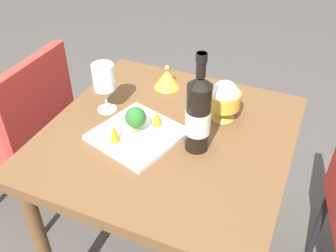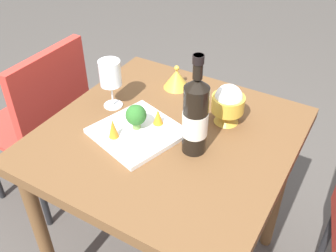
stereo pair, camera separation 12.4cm
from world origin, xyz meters
name	(u,v)px [view 1 (the left image)]	position (x,y,z in m)	size (l,w,h in m)	color
dining_table	(168,156)	(0.00, 0.00, 0.64)	(0.79, 0.79, 0.75)	brown
chair_near_window	(29,124)	(-0.07, -0.68, 0.53)	(0.40, 0.40, 0.85)	red
wine_bottle	(198,114)	(0.03, 0.11, 0.88)	(0.08, 0.08, 0.32)	black
wine_glass	(104,78)	(-0.04, -0.25, 0.88)	(0.08, 0.08, 0.18)	white
rice_bowl	(224,99)	(-0.16, 0.14, 0.82)	(0.11, 0.11, 0.14)	gold
rice_bowl_lid	(167,78)	(-0.26, -0.12, 0.79)	(0.10, 0.10, 0.09)	gold
serving_plate	(137,135)	(0.05, -0.08, 0.76)	(0.31, 0.31, 0.02)	white
broccoli_floret	(136,118)	(0.04, -0.09, 0.81)	(0.07, 0.07, 0.09)	#729E4C
carrot_garnish_left	(157,117)	(-0.01, -0.04, 0.79)	(0.03, 0.03, 0.06)	orange
carrot_garnish_right	(114,133)	(0.12, -0.13, 0.80)	(0.03, 0.03, 0.07)	orange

